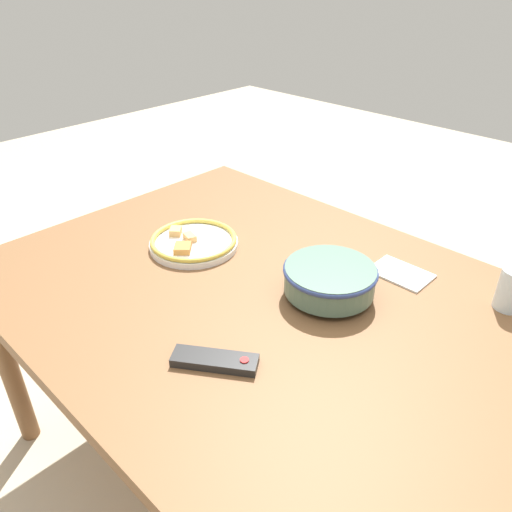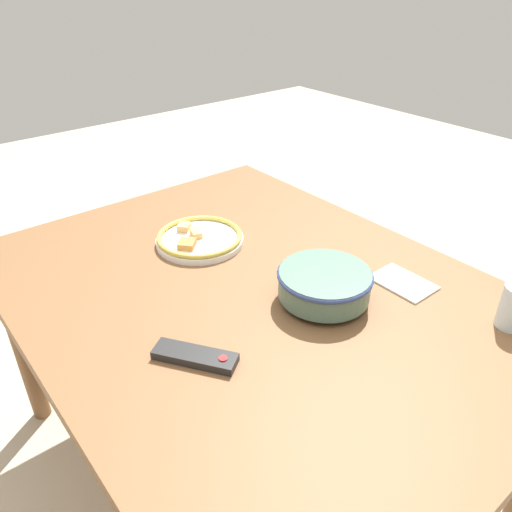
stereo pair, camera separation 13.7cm
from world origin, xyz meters
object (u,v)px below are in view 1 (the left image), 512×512
at_px(noodle_bowl, 330,279).
at_px(tv_remote, 215,360).
at_px(food_plate, 193,242).
at_px(drinking_glass, 512,289).

xyz_separation_m(noodle_bowl, tv_remote, (0.02, 0.37, -0.04)).
distance_m(noodle_bowl, food_plate, 0.45).
bearing_deg(tv_remote, noodle_bowl, 142.77).
relative_size(food_plate, drinking_glass, 2.43).
bearing_deg(drinking_glass, tv_remote, 59.98).
bearing_deg(food_plate, tv_remote, 145.36).
relative_size(noodle_bowl, food_plate, 0.90).
relative_size(food_plate, tv_remote, 1.44).
height_order(noodle_bowl, drinking_glass, drinking_glass).
xyz_separation_m(noodle_bowl, food_plate, (0.44, 0.08, -0.03)).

